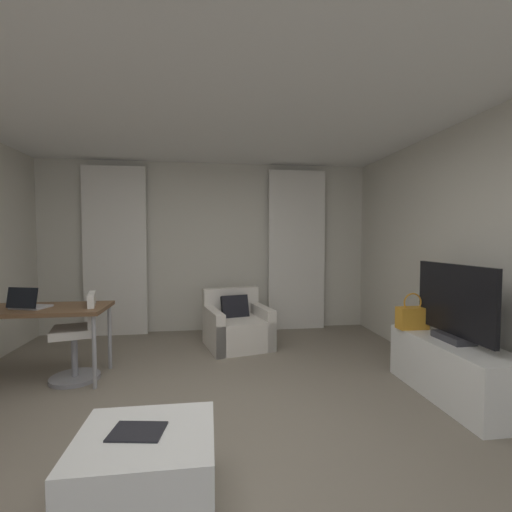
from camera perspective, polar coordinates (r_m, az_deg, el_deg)
name	(u,v)px	position (r m, az deg, el deg)	size (l,w,h in m)	color
ground_plane	(210,436)	(2.89, -7.53, -27.03)	(12.00, 12.00, 0.00)	gray
wall_window	(209,247)	(5.54, -7.69, 1.40)	(5.12, 0.06, 2.60)	beige
ceiling	(207,66)	(2.77, -7.93, 28.27)	(5.12, 6.12, 0.06)	white
curtain_left_panel	(115,251)	(5.58, -21.95, 0.72)	(0.90, 0.06, 2.50)	silver
curtain_right_panel	(296,250)	(5.58, 6.58, 0.91)	(0.90, 0.06, 2.50)	silver
armchair	(237,327)	(4.78, -3.17, -11.44)	(0.94, 0.93, 0.75)	silver
desk	(36,314)	(4.18, -32.14, -7.98)	(1.35, 0.63, 0.75)	brown
desk_chair	(78,341)	(4.09, -26.93, -12.26)	(0.48, 0.48, 0.88)	gray
laptop	(28,304)	(4.14, -33.11, -6.55)	(0.38, 0.33, 0.22)	#ADADB2
coffee_table	(145,469)	(2.29, -17.56, -30.15)	(0.73, 0.65, 0.40)	white
magazine_open	(137,432)	(2.20, -18.83, -25.40)	(0.31, 0.24, 0.01)	black
tv_console	(453,369)	(3.76, 29.33, -15.79)	(0.49, 1.29, 0.52)	white
tv_flatscreen	(454,305)	(3.62, 29.47, -6.96)	(0.20, 0.98, 0.69)	#333338
handbag_primary	(412,317)	(3.95, 24.03, -9.05)	(0.30, 0.14, 0.37)	orange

